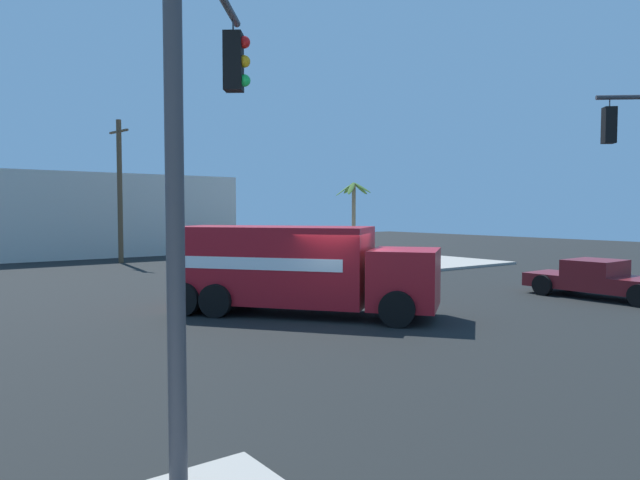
{
  "coord_description": "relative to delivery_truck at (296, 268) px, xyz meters",
  "views": [
    {
      "loc": [
        -10.3,
        -13.06,
        3.18
      ],
      "look_at": [
        0.03,
        0.77,
        2.28
      ],
      "focal_mm": 31.96,
      "sensor_mm": 36.0,
      "label": 1
    }
  ],
  "objects": [
    {
      "name": "pickup_maroon",
      "position": [
        10.63,
        -3.99,
        -0.69
      ],
      "size": [
        2.38,
        5.26,
        1.38
      ],
      "color": "maroon",
      "rests_on": "ground"
    },
    {
      "name": "building_backdrop",
      "position": [
        1.88,
        27.1,
        1.42
      ],
      "size": [
        18.1,
        6.0,
        5.68
      ],
      "primitive_type": "cube",
      "color": "beige",
      "rests_on": "ground"
    },
    {
      "name": "traffic_light_secondary",
      "position": [
        -6.71,
        -7.7,
        2.92
      ],
      "size": [
        2.5,
        3.06,
        6.45
      ],
      "color": "#38383D",
      "rests_on": "sidewalk_corner_near"
    },
    {
      "name": "utility_pole",
      "position": [
        1.07,
        20.4,
        3.03
      ],
      "size": [
        0.47,
        2.19,
        8.61
      ],
      "color": "brown",
      "rests_on": "ground"
    },
    {
      "name": "sidewalk_corner_far",
      "position": [
        13.46,
        11.68,
        -1.35
      ],
      "size": [
        12.24,
        12.24,
        0.14
      ],
      "primitive_type": "cube",
      "color": "#9E998E",
      "rests_on": "ground"
    },
    {
      "name": "vending_machine_red",
      "position": [
        11.07,
        10.16,
        -0.35
      ],
      "size": [
        1.12,
        1.16,
        1.85
      ],
      "color": "#0F38B2",
      "rests_on": "sidewalk_corner_far"
    },
    {
      "name": "ground_plane",
      "position": [
        0.48,
        -1.3,
        -1.42
      ],
      "size": [
        100.0,
        100.0,
        0.0
      ],
      "primitive_type": "plane",
      "color": "black"
    },
    {
      "name": "palm_tree_far",
      "position": [
        14.78,
        14.82,
        1.98
      ],
      "size": [
        2.55,
        2.76,
        4.94
      ],
      "color": "#7A6647",
      "rests_on": "sidewalk_corner_far"
    },
    {
      "name": "delivery_truck",
      "position": [
        0.0,
        0.0,
        0.0
      ],
      "size": [
        6.9,
        7.86,
        2.68
      ],
      "color": "#AD141E",
      "rests_on": "ground"
    }
  ]
}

